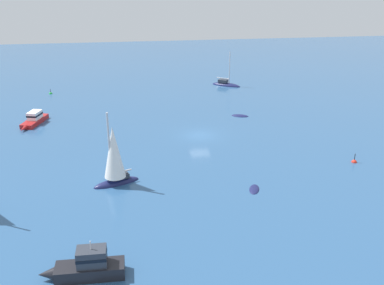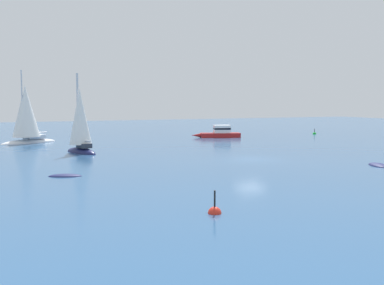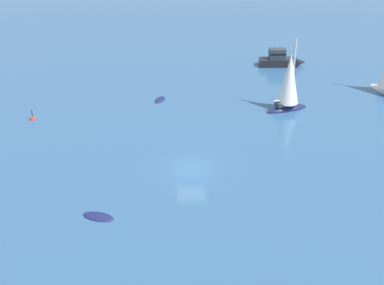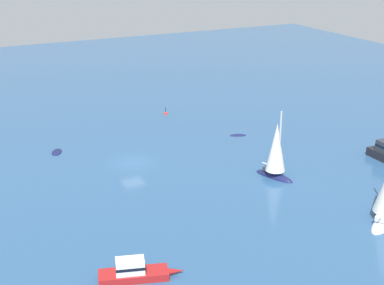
{
  "view_description": "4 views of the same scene",
  "coord_description": "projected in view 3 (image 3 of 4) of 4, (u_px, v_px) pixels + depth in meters",
  "views": [
    {
      "loc": [
        53.14,
        -9.06,
        20.23
      ],
      "look_at": [
        6.81,
        -2.06,
        1.78
      ],
      "focal_mm": 41.62,
      "sensor_mm": 36.0,
      "label": 1
    },
    {
      "loc": [
        19.75,
        33.47,
        4.96
      ],
      "look_at": [
        1.53,
        -9.04,
        0.73
      ],
      "focal_mm": 42.89,
      "sensor_mm": 36.0,
      "label": 2
    },
    {
      "loc": [
        -42.33,
        1.85,
        23.35
      ],
      "look_at": [
        2.99,
        -0.18,
        0.99
      ],
      "focal_mm": 53.21,
      "sensor_mm": 36.0,
      "label": 3
    },
    {
      "loc": [
        -20.61,
        -57.32,
        24.83
      ],
      "look_at": [
        8.01,
        0.8,
        0.93
      ],
      "focal_mm": 53.14,
      "sensor_mm": 36.0,
      "label": 4
    }
  ],
  "objects": [
    {
      "name": "mooring_buoy",
      "position": [
        33.0,
        119.0,
        57.56
      ],
      "size": [
        0.61,
        0.61,
        1.33
      ],
      "color": "red",
      "rests_on": "ground"
    },
    {
      "name": "rib",
      "position": [
        98.0,
        217.0,
        41.71
      ],
      "size": [
        2.01,
        2.71,
        0.39
      ],
      "rotation": [
        0.0,
        0.0,
        1.19
      ],
      "color": "#191E4C",
      "rests_on": "ground"
    },
    {
      "name": "ground_plane",
      "position": [
        191.0,
        169.0,
        48.33
      ],
      "size": [
        160.94,
        160.94,
        0.0
      ],
      "primitive_type": "plane",
      "color": "#2D5684"
    },
    {
      "name": "cabin_cruiser_1",
      "position": [
        280.0,
        59.0,
        72.39
      ],
      "size": [
        1.72,
        5.96,
        2.9
      ],
      "rotation": [
        0.0,
        0.0,
        4.7
      ],
      "color": "black",
      "rests_on": "ground"
    },
    {
      "name": "tender",
      "position": [
        160.0,
        100.0,
        62.27
      ],
      "size": [
        2.37,
        1.64,
        0.32
      ],
      "rotation": [
        0.0,
        0.0,
        2.8
      ],
      "color": "#191E4C",
      "rests_on": "ground"
    },
    {
      "name": "ketch_1",
      "position": [
        289.0,
        86.0,
        58.66
      ],
      "size": [
        2.85,
        4.88,
        8.07
      ],
      "rotation": [
        0.0,
        0.0,
        5.06
      ],
      "color": "#191E4C",
      "rests_on": "ground"
    }
  ]
}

